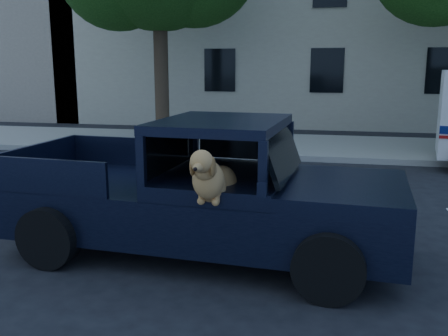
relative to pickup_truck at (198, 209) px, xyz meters
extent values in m
plane|color=black|center=(0.45, -0.61, -0.60)|extent=(120.00, 120.00, 0.00)
cube|color=gray|center=(0.45, 8.59, -0.52)|extent=(60.00, 4.00, 0.15)
cylinder|color=#332619|center=(-3.55, 8.99, 1.60)|extent=(0.44, 0.44, 4.40)
cube|color=beige|center=(3.45, 15.89, 3.90)|extent=(26.00, 6.00, 9.00)
cube|color=black|center=(0.08, 0.02, 0.00)|extent=(5.08, 2.24, 0.63)
cube|color=black|center=(1.84, -0.11, 0.39)|extent=(1.56, 2.00, 0.15)
cube|color=black|center=(0.32, 0.00, 1.12)|extent=(1.60, 1.93, 0.11)
cube|color=black|center=(1.09, -0.05, 0.78)|extent=(0.36, 1.65, 0.54)
cube|color=black|center=(0.48, -0.44, 0.18)|extent=(0.56, 0.56, 0.36)
cube|color=black|center=(1.00, -1.24, 0.62)|extent=(0.10, 0.05, 0.15)
camera|label=1|loc=(1.63, -6.00, 1.85)|focal=40.00mm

